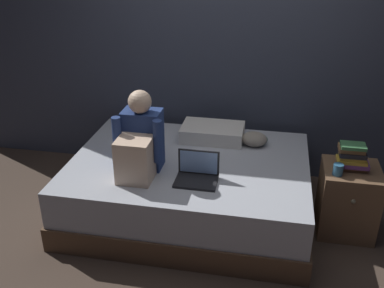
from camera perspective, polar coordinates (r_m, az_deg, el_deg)
The scene contains 10 objects.
ground_plane at distance 3.69m, azimuth 1.87°, elevation -11.63°, with size 8.00×8.00×0.00m, color #47382D.
wall_back at distance 4.21m, azimuth 4.86°, elevation 13.51°, with size 5.60×0.10×2.70m, color #383D4C.
bed at distance 3.82m, azimuth -0.32°, elevation -5.55°, with size 2.00×1.50×0.52m.
nightstand at distance 3.81m, azimuth 19.40°, elevation -6.78°, with size 0.44×0.46×0.57m.
person_sitting at distance 3.43m, azimuth -6.77°, elevation 0.16°, with size 0.39×0.44×0.66m.
laptop at distance 3.38m, azimuth 0.67°, elevation -3.84°, with size 0.32×0.23×0.22m.
pillow at distance 4.04m, azimuth 2.67°, elevation 1.50°, with size 0.56×0.36×0.13m, color silver.
book_stack at distance 3.61m, azimuth 19.95°, elevation -1.58°, with size 0.24×0.16×0.22m.
mug at distance 3.52m, azimuth 18.31°, elevation -3.16°, with size 0.08×0.08×0.09m, color teal.
clothes_pile at distance 3.96m, azimuth 8.18°, elevation 0.64°, with size 0.23×0.21×0.12m.
Camera 1 is at (0.44, -2.90, 2.24)m, focal length 41.35 mm.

